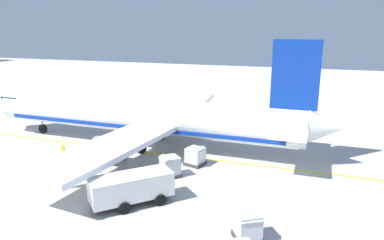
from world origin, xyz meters
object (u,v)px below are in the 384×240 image
cargo_container_far (196,156)px  crew_marshaller (231,126)px  service_truck_fuel (132,187)px  crew_loader_right (68,177)px  cargo_container_near (170,166)px  cargo_container_mid (248,227)px  airliner_foreground (144,116)px  crew_loader_left (63,151)px

cargo_container_far → crew_marshaller: (11.35, -0.90, 0.16)m
service_truck_fuel → crew_loader_right: size_ratio=3.56×
cargo_container_far → crew_loader_right: (-8.39, 8.33, 0.11)m
cargo_container_near → cargo_container_mid: bearing=-132.2°
service_truck_fuel → cargo_container_near: 5.91m
airliner_foreground → cargo_container_far: bearing=-117.3°
airliner_foreground → cargo_container_near: (-7.15, -6.04, -2.47)m
service_truck_fuel → crew_marshaller: service_truck_fuel is taller
cargo_container_far → crew_loader_left: 13.35m
cargo_container_mid → crew_marshaller: cargo_container_mid is taller
crew_marshaller → crew_loader_right: size_ratio=1.05×
cargo_container_mid → airliner_foreground: bearing=44.3°
cargo_container_near → cargo_container_mid: 11.37m
cargo_container_near → cargo_container_far: 3.60m
cargo_container_far → airliner_foreground: bearing=62.7°
crew_loader_left → crew_loader_right: 7.05m
airliner_foreground → crew_loader_left: size_ratio=25.07×
crew_loader_right → cargo_container_far: bearing=-44.8°
cargo_container_near → crew_loader_left: size_ratio=1.46×
cargo_container_mid → crew_marshaller: 23.20m
cargo_container_mid → crew_loader_right: bearing=80.4°
airliner_foreground → crew_loader_left: bearing=140.7°
crew_loader_left → service_truck_fuel: bearing=-119.0°
service_truck_fuel → cargo_container_mid: 9.26m
service_truck_fuel → cargo_container_far: bearing=-12.0°
cargo_container_mid → cargo_container_far: bearing=32.9°
crew_marshaller → crew_loader_right: crew_marshaller is taller
crew_marshaller → crew_loader_right: (-19.74, 9.23, -0.05)m
cargo_container_near → crew_loader_right: (-5.03, 7.02, 0.06)m
cargo_container_mid → crew_loader_right: 15.66m
crew_loader_left → airliner_foreground: bearing=-39.3°
cargo_container_mid → crew_loader_right: size_ratio=1.37×
service_truck_fuel → cargo_container_mid: (-1.79, -9.07, -0.49)m
crew_loader_right → cargo_container_mid: bearing=-99.6°
cargo_container_far → crew_loader_right: size_ratio=1.27×
cargo_container_far → crew_marshaller: bearing=-4.6°
service_truck_fuel → crew_loader_right: bearing=82.6°
cargo_container_far → crew_loader_left: size_ratio=1.27×
cargo_container_mid → crew_loader_left: bearing=68.5°
cargo_container_near → cargo_container_far: cargo_container_near is taller
airliner_foreground → crew_loader_right: bearing=175.4°
crew_marshaller → cargo_container_mid: bearing=-164.5°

